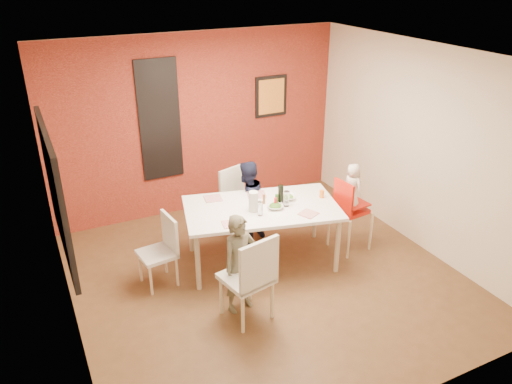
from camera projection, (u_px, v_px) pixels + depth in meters
name	position (u px, v px, depth m)	size (l,w,h in m)	color
ground	(267.00, 277.00, 6.22)	(4.50, 4.50, 0.00)	brown
ceiling	(269.00, 57.00, 5.07)	(4.50, 4.50, 0.02)	white
wall_back	(199.00, 124.00, 7.48)	(4.50, 0.02, 2.70)	beige
wall_front	(402.00, 284.00, 3.82)	(4.50, 0.02, 2.70)	beige
wall_left	(58.00, 220.00, 4.75)	(0.02, 4.50, 2.70)	beige
wall_right	(420.00, 148.00, 6.55)	(0.02, 4.50, 2.70)	beige
brick_accent_wall	(199.00, 125.00, 7.46)	(4.50, 0.02, 2.70)	maroon
picture_window_frame	(56.00, 192.00, 4.84)	(0.05, 1.70, 1.30)	black
picture_window_pane	(57.00, 192.00, 4.85)	(0.02, 1.55, 1.15)	black
glassblock_strip	(160.00, 120.00, 7.14)	(0.55, 0.03, 1.70)	silver
glassblock_surround	(160.00, 121.00, 7.14)	(0.60, 0.03, 1.76)	black
art_print_frame	(271.00, 96.00, 7.79)	(0.54, 0.03, 0.64)	black
art_print_canvas	(271.00, 96.00, 7.78)	(0.44, 0.01, 0.54)	gold
dining_table	(262.00, 212.00, 6.26)	(2.10, 1.49, 0.79)	white
chair_near	(252.00, 275.00, 5.25)	(0.58, 0.58, 1.05)	beige
chair_far	(238.00, 198.00, 7.01)	(0.57, 0.57, 0.98)	beige
chair_left	(163.00, 247.00, 5.94)	(0.46, 0.46, 0.88)	silver
high_chair	(349.00, 208.00, 6.59)	(0.48, 0.48, 1.02)	red
child_near	(240.00, 264.00, 5.45)	(0.43, 0.28, 1.17)	brown
child_far	(247.00, 202.00, 6.81)	(0.57, 0.44, 1.17)	black
toddler	(352.00, 187.00, 6.47)	(0.31, 0.20, 0.63)	silver
plate_near_left	(231.00, 224.00, 5.82)	(0.20, 0.20, 0.01)	white
plate_far_mid	(256.00, 194.00, 6.54)	(0.24, 0.24, 0.01)	silver
plate_near_right	(308.00, 214.00, 6.05)	(0.20, 0.20, 0.01)	white
plate_far_left	(213.00, 198.00, 6.43)	(0.22, 0.22, 0.01)	silver
salad_bowl_a	(275.00, 207.00, 6.18)	(0.20, 0.20, 0.05)	white
salad_bowl_b	(287.00, 197.00, 6.42)	(0.21, 0.21, 0.05)	white
wine_bottle	(281.00, 195.00, 6.23)	(0.07, 0.07, 0.26)	black
wine_glass_a	(260.00, 208.00, 5.99)	(0.06, 0.06, 0.18)	white
wine_glass_b	(286.00, 199.00, 6.20)	(0.07, 0.07, 0.20)	silver
paper_towel_roll	(254.00, 202.00, 6.07)	(0.12, 0.12, 0.26)	silver
condiment_red	(275.00, 203.00, 6.17)	(0.04, 0.04, 0.14)	red
condiment_green	(277.00, 200.00, 6.23)	(0.04, 0.04, 0.16)	#2F7025
condiment_brown	(264.00, 199.00, 6.28)	(0.03, 0.03, 0.13)	brown
sippy_cup	(322.00, 194.00, 6.45)	(0.06, 0.06, 0.10)	orange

